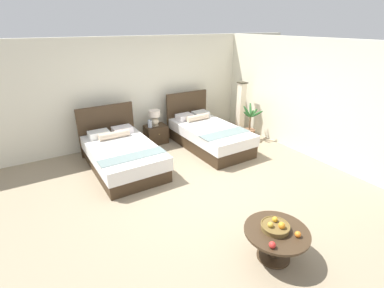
# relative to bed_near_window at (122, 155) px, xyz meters

# --- Properties ---
(ground_plane) EXTENTS (9.32, 9.54, 0.02)m
(ground_plane) POSITION_rel_bed_near_window_xyz_m (1.10, -1.61, -0.31)
(ground_plane) COLOR gray
(wall_back) EXTENTS (9.32, 0.12, 2.60)m
(wall_back) POSITION_rel_bed_near_window_xyz_m (1.10, 1.36, 1.00)
(wall_back) COLOR silver
(wall_back) RESTS_ON ground
(wall_side_right) EXTENTS (0.12, 5.14, 2.60)m
(wall_side_right) POSITION_rel_bed_near_window_xyz_m (3.97, -1.21, 1.00)
(wall_side_right) COLOR #ECE6CB
(wall_side_right) RESTS_ON ground
(bed_near_window) EXTENTS (1.33, 2.13, 1.15)m
(bed_near_window) POSITION_rel_bed_near_window_xyz_m (0.00, 0.00, 0.00)
(bed_near_window) COLOR #3C2B1B
(bed_near_window) RESTS_ON ground
(bed_near_corner) EXTENTS (1.24, 2.25, 1.19)m
(bed_near_corner) POSITION_rel_bed_near_window_xyz_m (2.21, 0.00, 0.01)
(bed_near_corner) COLOR #3C2B1B
(bed_near_corner) RESTS_ON ground
(nightstand) EXTENTS (0.54, 0.43, 0.47)m
(nightstand) POSITION_rel_bed_near_window_xyz_m (1.18, 0.89, -0.07)
(nightstand) COLOR #3C2B1B
(nightstand) RESTS_ON ground
(table_lamp) EXTENTS (0.28, 0.28, 0.40)m
(table_lamp) POSITION_rel_bed_near_window_xyz_m (1.18, 0.91, 0.40)
(table_lamp) COLOR beige
(table_lamp) RESTS_ON nightstand
(vase) EXTENTS (0.11, 0.11, 0.19)m
(vase) POSITION_rel_bed_near_window_xyz_m (1.02, 0.85, 0.26)
(vase) COLOR #B0BCCC
(vase) RESTS_ON nightstand
(coffee_table) EXTENTS (0.83, 0.83, 0.44)m
(coffee_table) POSITION_rel_bed_near_window_xyz_m (0.90, -3.50, 0.03)
(coffee_table) COLOR #3C2B1B
(coffee_table) RESTS_ON ground
(fruit_bowl) EXTENTS (0.37, 0.37, 0.15)m
(fruit_bowl) POSITION_rel_bed_near_window_xyz_m (0.89, -3.47, 0.19)
(fruit_bowl) COLOR brown
(fruit_bowl) RESTS_ON coffee_table
(loose_apple) EXTENTS (0.08, 0.08, 0.08)m
(loose_apple) POSITION_rel_bed_near_window_xyz_m (0.62, -3.68, 0.18)
(loose_apple) COLOR red
(loose_apple) RESTS_ON coffee_table
(loose_orange) EXTENTS (0.08, 0.08, 0.08)m
(loose_orange) POSITION_rel_bed_near_window_xyz_m (1.03, -3.71, 0.18)
(loose_orange) COLOR orange
(loose_orange) RESTS_ON coffee_table
(floor_lamp_corner) EXTENTS (0.22, 0.22, 1.42)m
(floor_lamp_corner) POSITION_rel_bed_near_window_xyz_m (3.54, 0.38, 0.41)
(floor_lamp_corner) COLOR #2D291C
(floor_lamp_corner) RESTS_ON ground
(potted_palm) EXTENTS (0.58, 0.53, 0.96)m
(potted_palm) POSITION_rel_bed_near_window_xyz_m (3.43, -0.15, -0.02)
(potted_palm) COLOR brown
(potted_palm) RESTS_ON ground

